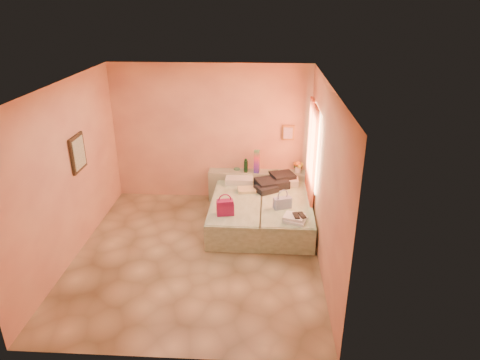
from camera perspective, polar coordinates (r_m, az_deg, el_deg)
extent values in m
plane|color=tan|center=(7.30, -5.69, -9.71)|extent=(4.50, 4.50, 0.00)
cube|color=#F6B583|center=(8.73, -3.87, 6.22)|extent=(4.00, 0.02, 2.80)
cube|color=#F6B583|center=(7.23, -22.02, 0.79)|extent=(0.02, 4.50, 2.80)
cube|color=#F6B583|center=(6.62, 11.18, 0.08)|extent=(0.02, 4.50, 2.80)
cube|color=white|center=(6.23, -6.73, 12.41)|extent=(4.00, 4.50, 0.02)
cube|color=#FFDA9E|center=(7.74, 9.95, 4.43)|extent=(0.02, 1.10, 1.40)
cube|color=#E55836|center=(7.72, 9.59, 1.62)|extent=(0.05, 0.55, 2.20)
cube|color=#E55836|center=(8.27, 9.19, 3.16)|extent=(0.05, 0.45, 2.20)
cube|color=#312516|center=(7.49, -20.82, 3.37)|extent=(0.04, 0.50, 0.60)
cube|color=#B47C3C|center=(8.64, 6.42, 6.29)|extent=(0.25, 0.04, 0.30)
cube|color=#9FA687|center=(8.91, 2.44, -0.78)|extent=(2.05, 0.30, 0.65)
cube|color=beige|center=(8.01, -0.39, -4.28)|extent=(0.93, 2.01, 0.50)
cube|color=beige|center=(8.01, 6.06, -4.43)|extent=(0.93, 2.01, 0.50)
cylinder|color=black|center=(8.69, 0.78, 1.90)|extent=(0.10, 0.10, 0.28)
cube|color=#9C1349|center=(8.64, 2.24, 2.47)|extent=(0.12, 0.12, 0.48)
cylinder|color=#539967|center=(8.85, -0.42, 1.48)|extent=(0.14, 0.14, 0.03)
cube|color=#25452D|center=(8.71, 4.58, 1.04)|extent=(0.24, 0.20, 0.03)
cube|color=silver|center=(8.76, 7.76, 1.88)|extent=(0.27, 0.27, 0.28)
cube|color=#9C1349|center=(7.33, -2.00, -3.64)|extent=(0.32, 0.22, 0.28)
cube|color=tan|center=(8.23, 0.89, -1.33)|extent=(0.37, 0.31, 0.06)
cube|color=black|center=(8.42, 4.64, -0.30)|extent=(0.86, 0.86, 0.20)
cube|color=#3A488B|center=(7.60, 5.68, -3.06)|extent=(0.34, 0.24, 0.20)
cube|color=white|center=(7.21, 7.39, -5.14)|extent=(0.43, 0.40, 0.10)
cube|color=black|center=(7.19, 7.89, -4.71)|extent=(0.20, 0.24, 0.02)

